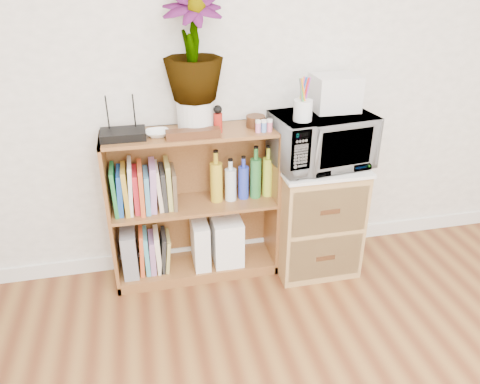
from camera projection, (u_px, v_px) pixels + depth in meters
name	position (u px, v px, depth m)	size (l,w,h in m)	color
skirting_board	(245.00, 246.00, 3.21)	(4.00, 0.02, 0.10)	white
bookshelf	(194.00, 206.00, 2.82)	(1.00, 0.30, 0.95)	brown
wicker_unit	(314.00, 217.00, 2.96)	(0.50, 0.45, 0.70)	#9E7542
microwave	(321.00, 140.00, 2.71)	(0.55, 0.37, 0.31)	white
pen_cup	(303.00, 110.00, 2.52)	(0.10, 0.10, 0.11)	white
small_appliance	(335.00, 93.00, 2.68)	(0.26, 0.21, 0.20)	silver
router	(123.00, 134.00, 2.51)	(0.24, 0.16, 0.04)	black
white_bowl	(157.00, 133.00, 2.54)	(0.13, 0.13, 0.03)	white
plant_pot	(196.00, 115.00, 2.59)	(0.20, 0.20, 0.17)	silver
potted_plant	(193.00, 47.00, 2.43)	(0.32, 0.32, 0.56)	#306B2A
trinket_box	(193.00, 134.00, 2.51)	(0.29, 0.07, 0.05)	#3C1D10
kokeshi_doll	(218.00, 123.00, 2.58)	(0.05, 0.05, 0.11)	maroon
wooden_bowl	(256.00, 121.00, 2.67)	(0.11, 0.11, 0.06)	#341C0E
paint_jars	(264.00, 127.00, 2.59)	(0.10, 0.04, 0.05)	pink
file_box	(130.00, 250.00, 2.86)	(0.09, 0.23, 0.29)	gray
magazine_holder_left	(200.00, 242.00, 2.93)	(0.10, 0.24, 0.30)	white
magazine_holder_mid	(220.00, 240.00, 2.96)	(0.10, 0.24, 0.30)	white
magazine_holder_right	(233.00, 238.00, 2.97)	(0.10, 0.24, 0.30)	white
cookbooks	(144.00, 188.00, 2.70)	(0.36, 0.20, 0.30)	#207937
liquor_bottles	(249.00, 175.00, 2.81)	(0.47, 0.07, 0.32)	gold
lower_books	(154.00, 251.00, 2.90)	(0.20, 0.19, 0.28)	#D35025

